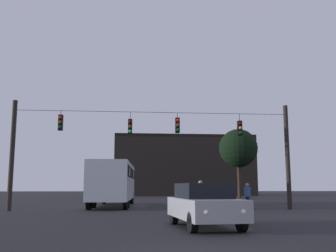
{
  "coord_description": "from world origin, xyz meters",
  "views": [
    {
      "loc": [
        -1.38,
        -7.76,
        1.41
      ],
      "look_at": [
        0.99,
        17.67,
        5.37
      ],
      "focal_mm": 41.7,
      "sensor_mm": 36.0,
      "label": 1
    }
  ],
  "objects": [
    {
      "name": "pedestrian_crossing_right",
      "position": [
        5.69,
        15.8,
        0.9
      ],
      "size": [
        0.34,
        0.42,
        1.61
      ],
      "color": "black",
      "rests_on": "ground"
    },
    {
      "name": "pedestrian_crossing_center",
      "position": [
        2.44,
        13.83,
        0.99
      ],
      "size": [
        0.3,
        0.39,
        1.74
      ],
      "color": "black",
      "rests_on": "ground"
    },
    {
      "name": "corner_building",
      "position": [
        6.92,
        55.68,
        4.67
      ],
      "size": [
        21.79,
        10.15,
        9.34
      ],
      "color": "black",
      "rests_on": "ground"
    },
    {
      "name": "city_bus",
      "position": [
        -2.63,
        20.83,
        1.87
      ],
      "size": [
        3.01,
        11.1,
        3.0
      ],
      "color": "#B7BCC6",
      "rests_on": "ground"
    },
    {
      "name": "ground_plane",
      "position": [
        0.0,
        24.5,
        0.0
      ],
      "size": [
        168.0,
        168.0,
        0.0
      ],
      "primitive_type": "plane",
      "color": "black",
      "rests_on": "ground"
    },
    {
      "name": "tree_left_silhouette",
      "position": [
        12.04,
        40.32,
        6.16
      ],
      "size": [
        4.85,
        4.85,
        8.61
      ],
      "color": "#2D2116",
      "rests_on": "ground"
    },
    {
      "name": "pedestrian_crossing_left",
      "position": [
        1.14,
        13.27,
        0.87
      ],
      "size": [
        0.25,
        0.36,
        1.55
      ],
      "color": "black",
      "rests_on": "ground"
    },
    {
      "name": "car_near_right",
      "position": [
        1.16,
        5.87,
        0.8
      ],
      "size": [
        2.2,
        4.46,
        1.52
      ],
      "color": "#99999E",
      "rests_on": "ground"
    },
    {
      "name": "overhead_signal_span",
      "position": [
        -0.02,
        16.13,
        3.83
      ],
      "size": [
        17.22,
        0.44,
        6.58
      ],
      "color": "black",
      "rests_on": "ground"
    }
  ]
}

